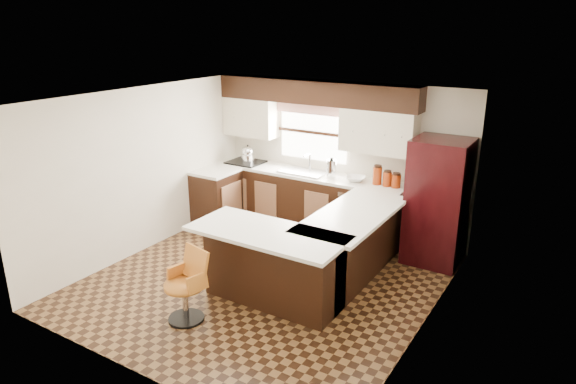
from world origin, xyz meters
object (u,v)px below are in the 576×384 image
Objects in this scene: peninsula_long at (348,248)px; peninsula_return at (274,267)px; refrigerator at (438,202)px; bar_chair at (184,287)px.

peninsula_long and peninsula_return have the same top height.
peninsula_long is 1.10× the size of refrigerator.
peninsula_return is 0.93× the size of refrigerator.
refrigerator is 2.10× the size of bar_chair.
peninsula_return is at bearing -121.82° from refrigerator.
refrigerator is (0.80, 1.16, 0.44)m from peninsula_long.
peninsula_long is 2.31× the size of bar_chair.
bar_chair is at bearing -122.75° from refrigerator.
peninsula_long is at bearing 61.70° from peninsula_return.
bar_chair is (-1.95, -3.03, -0.46)m from refrigerator.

